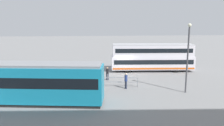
% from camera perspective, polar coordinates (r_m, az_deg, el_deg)
% --- Properties ---
extents(ground_plane, '(160.00, 160.00, 0.00)m').
position_cam_1_polar(ground_plane, '(30.61, 3.16, -2.77)').
color(ground_plane, gray).
extents(double_decker_bus, '(11.92, 3.22, 3.94)m').
position_cam_1_polar(double_decker_bus, '(32.40, 10.37, 1.47)').
color(double_decker_bus, silver).
rests_on(double_decker_bus, ground).
extents(tram_yellow, '(13.10, 4.35, 3.58)m').
position_cam_1_polar(tram_yellow, '(20.79, -20.38, -4.71)').
color(tram_yellow, teal).
rests_on(tram_yellow, ground).
extents(pedestrian_near_railing, '(0.45, 0.45, 1.64)m').
position_cam_1_polar(pedestrian_near_railing, '(27.06, -1.20, -2.51)').
color(pedestrian_near_railing, '#33384C').
rests_on(pedestrian_near_railing, ground).
extents(pedestrian_crossing, '(0.40, 0.40, 1.71)m').
position_cam_1_polar(pedestrian_crossing, '(23.73, 3.62, -4.33)').
color(pedestrian_crossing, '#33384C').
rests_on(pedestrian_crossing, ground).
extents(pedestrian_railing, '(9.50, 1.40, 1.08)m').
position_cam_1_polar(pedestrian_railing, '(24.60, -4.52, -4.37)').
color(pedestrian_railing, gray).
rests_on(pedestrian_railing, ground).
extents(info_sign, '(1.14, 0.20, 2.52)m').
position_cam_1_polar(info_sign, '(24.30, -12.59, -2.37)').
color(info_sign, slate).
rests_on(info_sign, ground).
extents(street_lamp, '(0.36, 0.36, 6.95)m').
position_cam_1_polar(street_lamp, '(23.02, 19.00, 2.43)').
color(street_lamp, '#4C4C51').
rests_on(street_lamp, ground).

